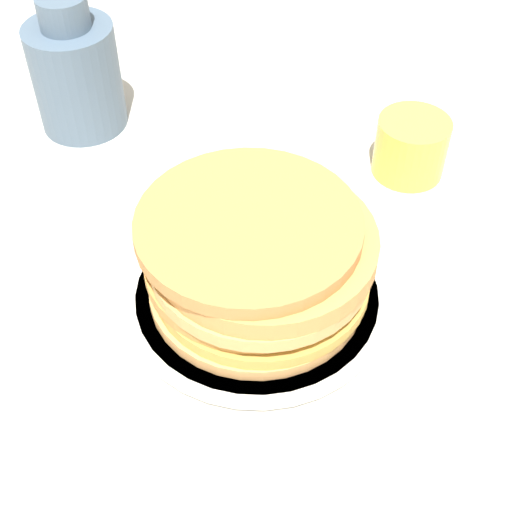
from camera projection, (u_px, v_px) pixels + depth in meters
The scene contains 5 objects.
ground_plane at pixel (231, 309), 0.62m from camera, with size 4.00×4.00×0.00m, color #BCB7AD.
plate at pixel (256, 293), 0.62m from camera, with size 0.23×0.23×0.01m.
pancake_stack at pixel (259, 258), 0.59m from camera, with size 0.20×0.19×0.08m.
juice_glass at pixel (411, 147), 0.72m from camera, with size 0.07×0.07×0.06m.
cream_jug at pixel (76, 73), 0.76m from camera, with size 0.09×0.09×0.15m.
Camera 1 is at (0.36, -0.15, 0.48)m, focal length 50.00 mm.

